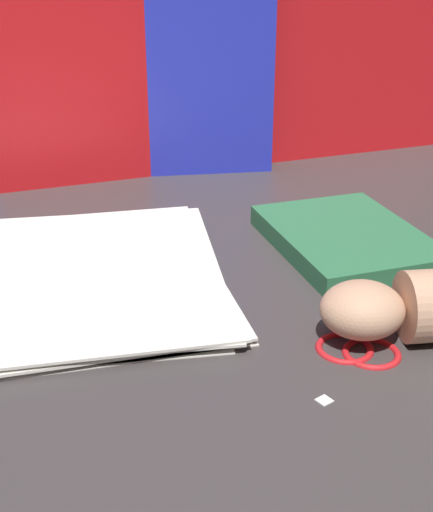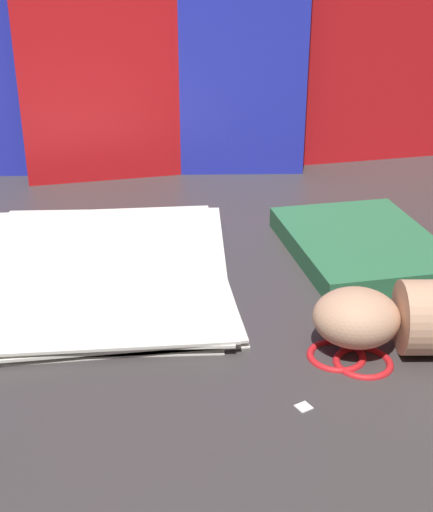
% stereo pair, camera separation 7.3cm
% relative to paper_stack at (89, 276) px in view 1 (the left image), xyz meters
% --- Properties ---
extents(ground_plane, '(6.00, 6.00, 0.00)m').
position_rel_paper_stack_xyz_m(ground_plane, '(0.14, -0.09, -0.01)').
color(ground_plane, '#3D3838').
extents(backdrop_panel_left, '(0.69, 0.10, 0.49)m').
position_rel_paper_stack_xyz_m(backdrop_panel_left, '(-0.02, 0.38, 0.24)').
color(backdrop_panel_left, '#2833D1').
rests_on(backdrop_panel_left, ground_plane).
extents(backdrop_panel_center, '(0.81, 0.10, 0.38)m').
position_rel_paper_stack_xyz_m(backdrop_panel_center, '(0.29, 0.38, 0.18)').
color(backdrop_panel_center, red).
rests_on(backdrop_panel_center, ground_plane).
extents(paper_stack, '(0.33, 0.39, 0.02)m').
position_rel_paper_stack_xyz_m(paper_stack, '(0.00, 0.00, 0.00)').
color(paper_stack, white).
rests_on(paper_stack, ground_plane).
extents(book_closed, '(0.19, 0.24, 0.03)m').
position_rel_paper_stack_xyz_m(book_closed, '(0.32, 0.01, 0.01)').
color(book_closed, '#2D7247').
rests_on(book_closed, ground_plane).
extents(scissors, '(0.14, 0.15, 0.01)m').
position_rel_paper_stack_xyz_m(scissors, '(0.25, -0.20, -0.00)').
color(scissors, silver).
rests_on(scissors, ground_plane).
extents(paper_scrap_near, '(0.02, 0.02, 0.00)m').
position_rel_paper_stack_xyz_m(paper_scrap_near, '(0.18, -0.27, -0.01)').
color(paper_scrap_near, white).
rests_on(paper_scrap_near, ground_plane).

